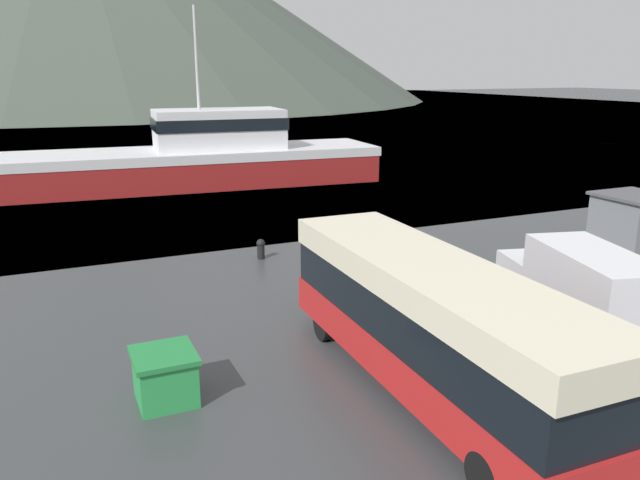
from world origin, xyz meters
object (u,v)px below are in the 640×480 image
object	(u,v)px
fishing_boat	(189,158)
storage_bin	(165,376)
delivery_van	(579,289)
dock_kiosk	(632,226)
tour_bus	(431,321)

from	to	relation	value
fishing_boat	storage_bin	distance (m)	28.24
storage_bin	fishing_boat	bearing A→B (deg)	76.16
delivery_van	dock_kiosk	distance (m)	9.20
tour_bus	storage_bin	distance (m)	6.25
fishing_boat	tour_bus	bearing A→B (deg)	-177.59
delivery_van	dock_kiosk	size ratio (longest dim) A/B	2.43
tour_bus	fishing_boat	bearing A→B (deg)	89.44
fishing_boat	storage_bin	xyz separation A→B (m)	(-6.75, -27.40, -1.22)
tour_bus	delivery_van	distance (m)	5.86
dock_kiosk	storage_bin	bearing A→B (deg)	-168.92
delivery_van	storage_bin	world-z (taller)	delivery_van
tour_bus	dock_kiosk	xyz separation A→B (m)	(13.58, 5.88, -0.47)
dock_kiosk	tour_bus	bearing A→B (deg)	-156.58
delivery_van	storage_bin	bearing A→B (deg)	-170.28
fishing_boat	dock_kiosk	world-z (taller)	fishing_boat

